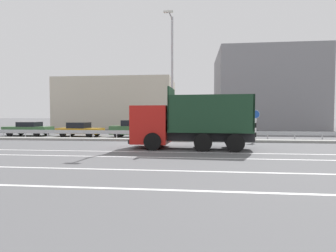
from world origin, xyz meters
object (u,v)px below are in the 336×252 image
object	(u,v)px
parked_car_1	(29,129)
parked_car_2	(80,129)
median_road_sign	(255,126)
parked_car_3	(133,129)
street_lamp_1	(172,74)
parked_car_4	(198,130)
dump_truck	(176,126)

from	to	relation	value
parked_car_1	parked_car_2	world-z (taller)	parked_car_1
median_road_sign	parked_car_3	bearing A→B (deg)	163.29
parked_car_3	parked_car_1	bearing A→B (deg)	-97.39
parked_car_1	parked_car_3	xyz separation A→B (m)	(10.94, -0.77, 0.08)
street_lamp_1	parked_car_2	size ratio (longest dim) A/B	2.18
parked_car_1	parked_car_4	world-z (taller)	parked_car_4
street_lamp_1	median_road_sign	bearing A→B (deg)	1.09
parked_car_2	parked_car_3	distance (m)	5.41
parked_car_2	parked_car_4	xyz separation A→B (m)	(11.43, -0.12, 0.05)
dump_truck	median_road_sign	xyz separation A→B (m)	(5.85, 4.53, -0.10)
median_road_sign	parked_car_3	size ratio (longest dim) A/B	0.58
parked_car_4	parked_car_3	bearing A→B (deg)	97.35
street_lamp_1	parked_car_2	bearing A→B (deg)	158.32
dump_truck	parked_car_2	distance (m)	12.92
parked_car_3	median_road_sign	bearing A→B (deg)	69.91
parked_car_1	parked_car_2	size ratio (longest dim) A/B	1.00
median_road_sign	parked_car_2	world-z (taller)	median_road_sign
dump_truck	parked_car_1	distance (m)	17.73
parked_car_1	parked_car_3	bearing A→B (deg)	-95.06
parked_car_1	parked_car_3	world-z (taller)	parked_car_3
dump_truck	parked_car_3	world-z (taller)	dump_truck
dump_truck	parked_car_2	bearing A→B (deg)	54.22
dump_truck	street_lamp_1	distance (m)	5.98
dump_truck	street_lamp_1	world-z (taller)	street_lamp_1
street_lamp_1	parked_car_2	xyz separation A→B (m)	(-9.37, 3.73, -4.67)
median_road_sign	parked_car_2	bearing A→B (deg)	167.21
dump_truck	street_lamp_1	bearing A→B (deg)	11.67
street_lamp_1	parked_car_3	distance (m)	6.88
street_lamp_1	parked_car_3	world-z (taller)	street_lamp_1
street_lamp_1	parked_car_1	xyz separation A→B (m)	(-14.92, 4.04, -4.65)
dump_truck	parked_car_3	bearing A→B (deg)	34.40
parked_car_2	street_lamp_1	bearing A→B (deg)	73.12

